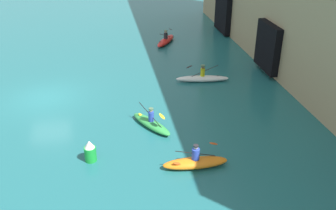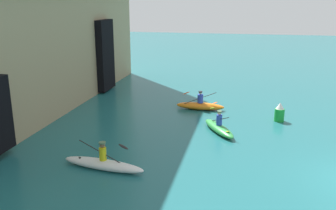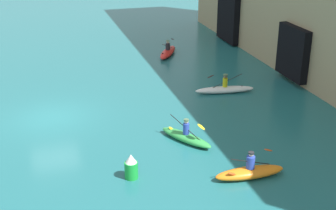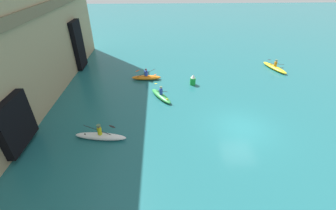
# 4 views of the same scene
# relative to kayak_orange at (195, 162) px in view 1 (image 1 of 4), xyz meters

# --- Properties ---
(ground_plane) EXTENTS (120.00, 120.00, 0.00)m
(ground_plane) POSITION_rel_kayak_orange_xyz_m (-8.37, -7.42, -0.26)
(ground_plane) COLOR #1E6066
(kayak_orange) EXTENTS (0.82, 2.98, 1.17)m
(kayak_orange) POSITION_rel_kayak_orange_xyz_m (0.00, 0.00, 0.00)
(kayak_orange) COLOR orange
(kayak_orange) RESTS_ON ground
(kayak_green) EXTENTS (2.90, 2.10, 1.14)m
(kayak_green) POSITION_rel_kayak_orange_xyz_m (-3.80, -1.48, -0.03)
(kayak_green) COLOR green
(kayak_green) RESTS_ON ground
(kayak_red) EXTENTS (3.39, 2.39, 1.13)m
(kayak_red) POSITION_rel_kayak_orange_xyz_m (-17.69, 1.66, -0.02)
(kayak_red) COLOR red
(kayak_red) RESTS_ON ground
(kayak_white) EXTENTS (1.14, 3.62, 1.20)m
(kayak_white) POSITION_rel_kayak_orange_xyz_m (-9.17, 2.72, -0.02)
(kayak_white) COLOR white
(kayak_white) RESTS_ON ground
(marker_buoy) EXTENTS (0.55, 0.55, 1.07)m
(marker_buoy) POSITION_rel_kayak_orange_xyz_m (-1.31, -4.63, 0.24)
(marker_buoy) COLOR green
(marker_buoy) RESTS_ON ground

